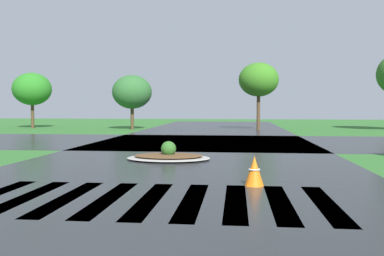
% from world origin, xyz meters
% --- Properties ---
extents(asphalt_roadway, '(11.68, 80.00, 0.01)m').
position_xyz_m(asphalt_roadway, '(0.00, 10.00, 0.00)').
color(asphalt_roadway, '#232628').
rests_on(asphalt_roadway, ground).
extents(asphalt_cross_road, '(90.00, 10.51, 0.01)m').
position_xyz_m(asphalt_cross_road, '(0.00, 19.61, 0.00)').
color(asphalt_cross_road, '#232628').
rests_on(asphalt_cross_road, ground).
extents(crosswalk_stripes, '(7.65, 3.58, 0.01)m').
position_xyz_m(crosswalk_stripes, '(0.00, 5.15, 0.00)').
color(crosswalk_stripes, white).
rests_on(crosswalk_stripes, ground).
extents(median_island, '(3.08, 2.28, 0.68)m').
position_xyz_m(median_island, '(-0.68, 11.81, 0.13)').
color(median_island, '#9E9B93').
rests_on(median_island, ground).
extents(traffic_cone, '(0.48, 0.48, 0.74)m').
position_xyz_m(traffic_cone, '(2.25, 6.95, 0.36)').
color(traffic_cone, orange).
rests_on(traffic_cone, ground).
extents(background_treeline, '(35.22, 4.45, 6.35)m').
position_xyz_m(background_treeline, '(2.46, 31.76, 3.96)').
color(background_treeline, '#4C3823').
rests_on(background_treeline, ground).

